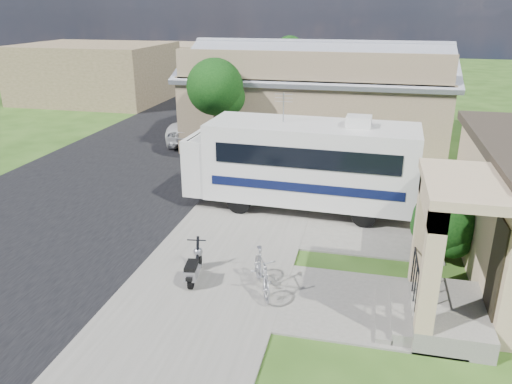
% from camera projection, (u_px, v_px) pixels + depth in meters
% --- Properties ---
extents(ground, '(120.00, 120.00, 0.00)m').
position_uv_depth(ground, '(253.00, 272.00, 13.20)').
color(ground, '#214011').
extents(street_slab, '(9.00, 80.00, 0.02)m').
position_uv_depth(street_slab, '(150.00, 152.00, 23.90)').
color(street_slab, black).
rests_on(street_slab, ground).
extents(sidewalk_slab, '(4.00, 80.00, 0.06)m').
position_uv_depth(sidewalk_slab, '(283.00, 160.00, 22.51)').
color(sidewalk_slab, '#625F58').
rests_on(sidewalk_slab, ground).
extents(driveway_slab, '(7.00, 6.00, 0.05)m').
position_uv_depth(driveway_slab, '(326.00, 212.00, 16.97)').
color(driveway_slab, '#625F58').
rests_on(driveway_slab, ground).
extents(walk_slab, '(4.00, 3.00, 0.05)m').
position_uv_depth(walk_slab, '(368.00, 306.00, 11.64)').
color(walk_slab, '#625F58').
rests_on(walk_slab, ground).
extents(warehouse, '(12.50, 8.40, 5.04)m').
position_uv_depth(warehouse, '(317.00, 102.00, 25.22)').
color(warehouse, '#7D6A4E').
rests_on(warehouse, ground).
extents(distant_bldg_far, '(10.00, 8.00, 4.00)m').
position_uv_depth(distant_bldg_far, '(96.00, 73.00, 36.15)').
color(distant_bldg_far, brown).
rests_on(distant_bldg_far, ground).
extents(distant_bldg_near, '(8.00, 7.00, 3.20)m').
position_uv_depth(distant_bldg_near, '(182.00, 62.00, 46.80)').
color(distant_bldg_near, '#7D6A4E').
rests_on(distant_bldg_near, ground).
extents(street_tree_a, '(2.44, 2.40, 4.58)m').
position_uv_depth(street_tree_a, '(218.00, 90.00, 21.08)').
color(street_tree_a, black).
rests_on(street_tree_a, ground).
extents(street_tree_b, '(2.44, 2.40, 4.73)m').
position_uv_depth(street_tree_b, '(267.00, 62.00, 30.15)').
color(street_tree_b, black).
rests_on(street_tree_b, ground).
extents(street_tree_c, '(2.44, 2.40, 4.42)m').
position_uv_depth(street_tree_c, '(291.00, 53.00, 38.45)').
color(street_tree_c, black).
rests_on(street_tree_c, ground).
extents(motorhome, '(7.73, 2.74, 3.92)m').
position_uv_depth(motorhome, '(302.00, 162.00, 16.75)').
color(motorhome, silver).
rests_on(motorhome, ground).
extents(shrub, '(1.98, 1.89, 2.43)m').
position_uv_depth(shrub, '(448.00, 218.00, 13.43)').
color(shrub, black).
rests_on(shrub, ground).
extents(scooter, '(0.54, 1.41, 0.93)m').
position_uv_depth(scooter, '(194.00, 267.00, 12.57)').
color(scooter, black).
rests_on(scooter, ground).
extents(bicycle, '(1.15, 1.81, 1.05)m').
position_uv_depth(bicycle, '(262.00, 274.00, 12.06)').
color(bicycle, '#96969D').
rests_on(bicycle, ground).
extents(pickup_truck, '(3.33, 6.06, 1.61)m').
position_uv_depth(pickup_truck, '(203.00, 124.00, 25.89)').
color(pickup_truck, silver).
rests_on(pickup_truck, ground).
extents(van, '(3.44, 6.43, 1.77)m').
position_uv_depth(van, '(223.00, 99.00, 32.30)').
color(van, silver).
rests_on(van, ground).
extents(garden_hose, '(0.44, 0.44, 0.20)m').
position_uv_depth(garden_hose, '(402.00, 293.00, 12.05)').
color(garden_hose, '#156B2C').
rests_on(garden_hose, ground).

